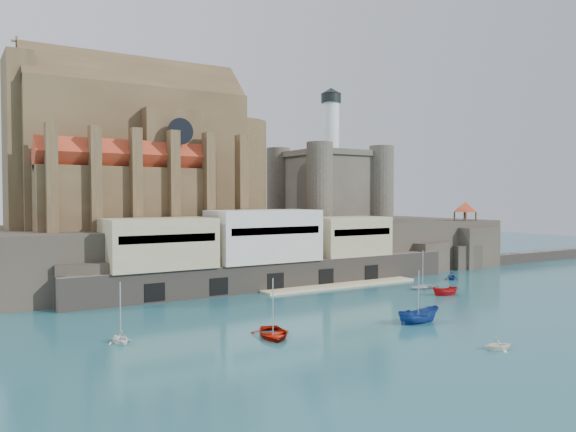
% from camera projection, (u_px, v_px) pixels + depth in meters
% --- Properties ---
extents(ground, '(300.00, 300.00, 0.00)m').
position_uv_depth(ground, '(406.00, 305.00, 79.16)').
color(ground, '#1B515C').
rests_on(ground, ground).
extents(promontory, '(100.00, 36.00, 10.00)m').
position_uv_depth(promontory, '(268.00, 248.00, 112.40)').
color(promontory, '#2A2520').
rests_on(promontory, ground).
extents(quay, '(70.00, 12.00, 13.05)m').
position_uv_depth(quay, '(264.00, 252.00, 93.25)').
color(quay, '#60574D').
rests_on(quay, ground).
extents(church, '(47.00, 25.93, 30.51)m').
position_uv_depth(church, '(146.00, 159.00, 101.37)').
color(church, '#4E3C24').
rests_on(church, promontory).
extents(castle_keep, '(21.20, 21.20, 29.30)m').
position_uv_depth(castle_keep, '(329.00, 182.00, 121.90)').
color(castle_keep, '#433E35').
rests_on(castle_keep, promontory).
extents(rock_outcrop, '(14.50, 10.50, 8.70)m').
position_uv_depth(rock_outcrop, '(465.00, 248.00, 123.01)').
color(rock_outcrop, '#2A2520').
rests_on(rock_outcrop, ground).
extents(pavilion, '(6.40, 6.40, 5.40)m').
position_uv_depth(pavilion, '(465.00, 208.00, 122.84)').
color(pavilion, '#4E3C24').
rests_on(pavilion, rock_outcrop).
extents(breakwater, '(40.00, 3.00, 2.40)m').
position_uv_depth(breakwater, '(540.00, 260.00, 134.15)').
color(breakwater, '#60574D').
rests_on(breakwater, ground).
extents(boat_0, '(4.80, 2.87, 6.47)m').
position_uv_depth(boat_0, '(273.00, 337.00, 61.05)').
color(boat_0, '#990F01').
rests_on(boat_0, ground).
extents(boat_1, '(2.42, 3.08, 3.13)m').
position_uv_depth(boat_1, '(498.00, 349.00, 55.96)').
color(boat_1, white).
rests_on(boat_1, ground).
extents(boat_2, '(2.47, 2.42, 5.85)m').
position_uv_depth(boat_2, '(418.00, 323.00, 67.50)').
color(boat_2, navy).
rests_on(boat_2, ground).
extents(boat_4, '(3.02, 2.04, 3.30)m').
position_uv_depth(boat_4, '(121.00, 343.00, 58.35)').
color(boat_4, white).
rests_on(boat_4, ground).
extents(boat_5, '(2.04, 2.01, 4.42)m').
position_uv_depth(boat_5, '(445.00, 295.00, 86.67)').
color(boat_5, '#B91013').
rests_on(boat_5, ground).
extents(boat_6, '(1.46, 4.17, 5.74)m').
position_uv_depth(boat_6, '(423.00, 289.00, 92.61)').
color(boat_6, silver).
rests_on(boat_6, ground).
extents(boat_7, '(3.19, 3.32, 3.32)m').
position_uv_depth(boat_7, '(452.00, 279.00, 103.18)').
color(boat_7, navy).
rests_on(boat_7, ground).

